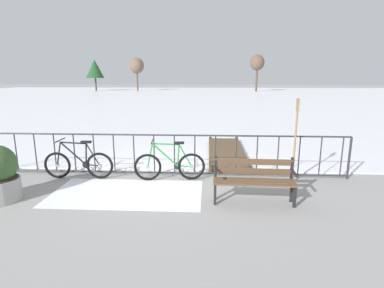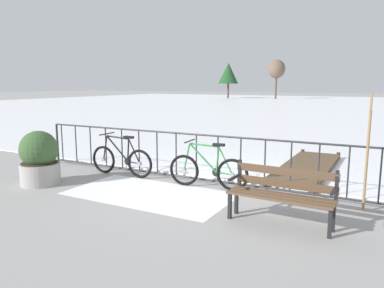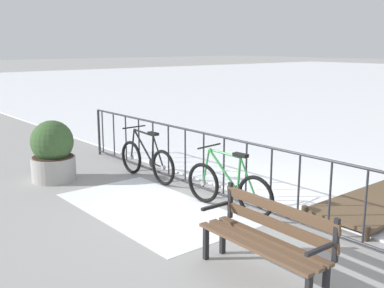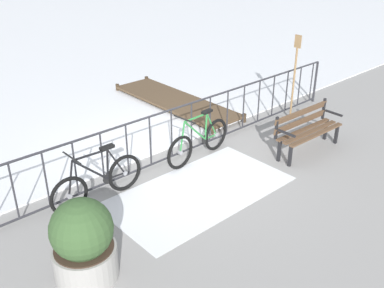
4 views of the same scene
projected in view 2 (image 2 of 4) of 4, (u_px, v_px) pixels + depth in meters
The scene contains 12 objects.
ground_plane at pixel (207, 183), 7.93m from camera, with size 160.00×160.00×0.00m, color gray.
frozen_pond at pixel (348, 108), 32.59m from camera, with size 80.00×56.00×0.03m, color white.
snow_patch at pixel (150, 194), 7.19m from camera, with size 3.21×1.71×0.01m, color white.
railing_fence at pixel (207, 158), 7.84m from camera, with size 9.06×0.06×1.07m.
bicycle_near_railing at pixel (208, 171), 7.53m from camera, with size 1.71×0.52×0.97m.
bicycle_second at pixel (121, 160), 8.58m from camera, with size 1.71×0.52×0.97m.
park_bench at pixel (282, 191), 5.63m from camera, with size 1.61×0.53×0.89m.
planter_with_shrub at pixel (39, 159), 7.82m from camera, with size 0.82×0.82×1.15m.
oar_upright at pixel (368, 145), 6.02m from camera, with size 0.04×0.16×1.98m.
wooden_dock at pixel (307, 166), 9.02m from camera, with size 1.10×3.86×0.20m.
tree_far_west at pixel (228, 73), 52.32m from camera, with size 2.85×2.85×5.02m.
tree_west_mid at pixel (277, 69), 49.46m from camera, with size 2.29×2.29×5.30m.
Camera 2 is at (3.37, -6.92, 2.13)m, focal length 34.45 mm.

